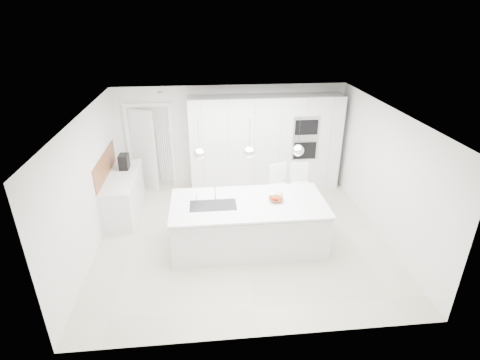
{
  "coord_description": "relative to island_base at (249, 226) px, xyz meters",
  "views": [
    {
      "loc": [
        -0.65,
        -6.22,
        4.18
      ],
      "look_at": [
        0.0,
        0.3,
        1.1
      ],
      "focal_mm": 28.0,
      "sensor_mm": 36.0,
      "label": 1
    }
  ],
  "objects": [
    {
      "name": "oven_stack",
      "position": [
        1.6,
        2.19,
        0.92
      ],
      "size": [
        0.62,
        0.04,
        1.05
      ],
      "primitive_type": null,
      "color": "#A5A5A8",
      "rests_on": "tall_cabinets"
    },
    {
      "name": "island_worktop",
      "position": [
        0.0,
        0.05,
        0.45
      ],
      "size": [
        2.84,
        1.4,
        0.04
      ],
      "primitive_type": "cube",
      "color": "white",
      "rests_on": "island_base"
    },
    {
      "name": "banana_bunch",
      "position": [
        0.54,
        0.04,
        0.59
      ],
      "size": [
        0.24,
        0.17,
        0.22
      ],
      "primitive_type": "torus",
      "rotation": [
        1.22,
        0.0,
        0.35
      ],
      "color": "gold",
      "rests_on": "fruit_bowl"
    },
    {
      "name": "island_tap",
      "position": [
        -0.6,
        0.2,
        0.62
      ],
      "size": [
        0.02,
        0.02,
        0.3
      ],
      "primitive_type": "cylinder",
      "color": "white",
      "rests_on": "island_worktop"
    },
    {
      "name": "ceiling",
      "position": [
        -0.1,
        0.3,
        2.07
      ],
      "size": [
        5.5,
        5.5,
        0.0
      ],
      "primitive_type": "plane",
      "rotation": [
        3.14,
        0.0,
        0.0
      ],
      "color": "white",
      "rests_on": "wall_back"
    },
    {
      "name": "left_base_cabinets",
      "position": [
        -2.55,
        1.5,
        0.0
      ],
      "size": [
        0.6,
        1.8,
        0.86
      ],
      "primitive_type": "cube",
      "color": "white",
      "rests_on": "floor"
    },
    {
      "name": "apple_c",
      "position": [
        0.49,
        0.03,
        0.54
      ],
      "size": [
        0.07,
        0.07,
        0.07
      ],
      "primitive_type": "sphere",
      "color": "#AD290E",
      "rests_on": "fruit_bowl"
    },
    {
      "name": "wall_back",
      "position": [
        -0.1,
        2.8,
        0.82
      ],
      "size": [
        5.5,
        0.0,
        5.5
      ],
      "primitive_type": "plane",
      "rotation": [
        1.57,
        0.0,
        0.0
      ],
      "color": "white",
      "rests_on": "ground"
    },
    {
      "name": "oak_backsplash",
      "position": [
        -2.84,
        1.5,
        0.72
      ],
      "size": [
        0.02,
        1.8,
        0.5
      ],
      "primitive_type": "cube",
      "color": "brown",
      "rests_on": "wall_left"
    },
    {
      "name": "hallway_door",
      "position": [
        -2.3,
        2.72,
        0.57
      ],
      "size": [
        0.76,
        0.38,
        2.0
      ],
      "primitive_type": "cube",
      "rotation": [
        0.0,
        0.0,
        -0.44
      ],
      "color": "white",
      "rests_on": "floor"
    },
    {
      "name": "pendant_mid",
      "position": [
        -0.0,
        -0.0,
        1.47
      ],
      "size": [
        0.2,
        0.2,
        0.2
      ],
      "primitive_type": "sphere",
      "color": "white",
      "rests_on": "ceiling"
    },
    {
      "name": "doorway_frame",
      "position": [
        -2.05,
        2.77,
        0.59
      ],
      "size": [
        1.11,
        0.08,
        2.13
      ],
      "primitive_type": null,
      "color": "white",
      "rests_on": "floor"
    },
    {
      "name": "pendant_left",
      "position": [
        -0.85,
        -0.0,
        1.47
      ],
      "size": [
        0.2,
        0.2,
        0.2
      ],
      "primitive_type": "sphere",
      "color": "white",
      "rests_on": "ceiling"
    },
    {
      "name": "pendant_right",
      "position": [
        0.85,
        -0.0,
        1.47
      ],
      "size": [
        0.2,
        0.2,
        0.2
      ],
      "primitive_type": "sphere",
      "color": "white",
      "rests_on": "ceiling"
    },
    {
      "name": "bar_stool_right",
      "position": [
        1.21,
        0.99,
        0.16
      ],
      "size": [
        0.46,
        0.59,
        1.17
      ],
      "primitive_type": null,
      "rotation": [
        0.0,
        0.0,
        -0.15
      ],
      "color": "white",
      "rests_on": "floor"
    },
    {
      "name": "apple_a",
      "position": [
        0.51,
        -0.01,
        0.54
      ],
      "size": [
        0.08,
        0.08,
        0.08
      ],
      "primitive_type": "sphere",
      "color": "#AD290E",
      "rests_on": "fruit_bowl"
    },
    {
      "name": "floor",
      "position": [
        -0.1,
        0.3,
        -0.43
      ],
      "size": [
        5.5,
        5.5,
        0.0
      ],
      "primitive_type": "plane",
      "color": "beige",
      "rests_on": "ground"
    },
    {
      "name": "wall_left",
      "position": [
        -2.85,
        0.3,
        0.82
      ],
      "size": [
        0.0,
        5.0,
        5.0
      ],
      "primitive_type": "plane",
      "rotation": [
        1.57,
        0.0,
        1.57
      ],
      "color": "white",
      "rests_on": "ground"
    },
    {
      "name": "tall_cabinets",
      "position": [
        0.7,
        2.5,
        0.72
      ],
      "size": [
        3.6,
        0.6,
        2.3
      ],
      "primitive_type": "cube",
      "color": "white",
      "rests_on": "floor"
    },
    {
      "name": "apple_b",
      "position": [
        0.46,
        0.01,
        0.54
      ],
      "size": [
        0.08,
        0.08,
        0.08
      ],
      "primitive_type": "sphere",
      "color": "#AD290E",
      "rests_on": "fruit_bowl"
    },
    {
      "name": "fruit_bowl",
      "position": [
        0.51,
        0.05,
        0.5
      ],
      "size": [
        0.27,
        0.27,
        0.07
      ],
      "primitive_type": "imported",
      "rotation": [
        0.0,
        0.0,
        -0.0
      ],
      "color": "brown",
      "rests_on": "island_worktop"
    },
    {
      "name": "left_worktop",
      "position": [
        -2.55,
        1.5,
        0.45
      ],
      "size": [
        0.62,
        1.82,
        0.04
      ],
      "primitive_type": "cube",
      "color": "white",
      "rests_on": "left_base_cabinets"
    },
    {
      "name": "island_base",
      "position": [
        0.0,
        0.0,
        0.0
      ],
      "size": [
        2.8,
        1.2,
        0.86
      ],
      "primitive_type": "cube",
      "color": "white",
      "rests_on": "floor"
    },
    {
      "name": "island_sink",
      "position": [
        -0.65,
        -0.0,
        0.39
      ],
      "size": [
        0.84,
        0.44,
        0.18
      ],
      "primitive_type": null,
      "color": "#3F3F42",
      "rests_on": "island_worktop"
    },
    {
      "name": "radiator",
      "position": [
        -1.73,
        2.76,
        0.42
      ],
      "size": [
        0.32,
        0.04,
        1.4
      ],
      "primitive_type": null,
      "color": "white",
      "rests_on": "floor"
    },
    {
      "name": "bar_stool_left",
      "position": [
        0.73,
        0.9,
        0.17
      ],
      "size": [
        0.53,
        0.64,
        1.21
      ],
      "primitive_type": null,
      "rotation": [
        0.0,
        0.0,
        0.27
      ],
      "color": "white",
      "rests_on": "floor"
    },
    {
      "name": "espresso_machine",
      "position": [
        -2.53,
        1.88,
        0.63
      ],
      "size": [
        0.2,
        0.31,
        0.32
      ],
      "primitive_type": "cube",
      "rotation": [
        0.0,
        0.0,
        -0.02
      ],
      "color": "black",
      "rests_on": "left_worktop"
    }
  ]
}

